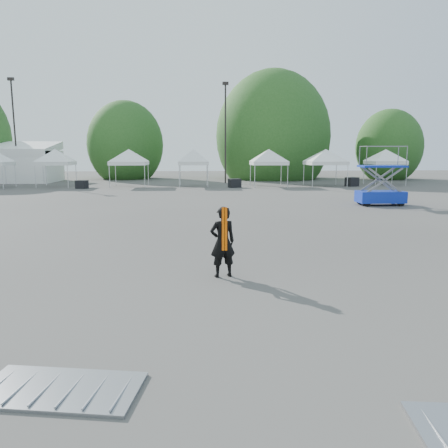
{
  "coord_description": "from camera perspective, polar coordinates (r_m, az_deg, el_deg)",
  "views": [
    {
      "loc": [
        -0.16,
        -11.87,
        3.09
      ],
      "look_at": [
        0.58,
        -1.11,
        1.3
      ],
      "focal_mm": 35.0,
      "sensor_mm": 36.0,
      "label": 1
    }
  ],
  "objects": [
    {
      "name": "tent_g",
      "position": [
        41.09,
        13.14,
        9.12
      ],
      "size": [
        4.71,
        4.71,
        3.88
      ],
      "color": "silver",
      "rests_on": "ground"
    },
    {
      "name": "light_pole_west",
      "position": [
        49.29,
        -25.72,
        11.62
      ],
      "size": [
        0.6,
        0.25,
        10.3
      ],
      "color": "black",
      "rests_on": "ground"
    },
    {
      "name": "man",
      "position": [
        10.79,
        -0.19,
        -2.35
      ],
      "size": [
        0.73,
        0.57,
        1.77
      ],
      "rotation": [
        0.0,
        0.0,
        3.4
      ],
      "color": "black",
      "rests_on": "ground"
    },
    {
      "name": "tree_far_e",
      "position": [
        53.66,
        20.74,
        9.38
      ],
      "size": [
        3.84,
        3.84,
        5.84
      ],
      "color": "#382314",
      "rests_on": "ground"
    },
    {
      "name": "tent_e",
      "position": [
        39.51,
        -4.03,
        9.34
      ],
      "size": [
        3.79,
        3.79,
        3.88
      ],
      "color": "silver",
      "rests_on": "ground"
    },
    {
      "name": "crate_east",
      "position": [
        41.43,
        16.37,
        5.31
      ],
      "size": [
        1.26,
        1.14,
        0.8
      ],
      "primitive_type": "cube",
      "rotation": [
        0.0,
        0.0,
        0.41
      ],
      "color": "black",
      "rests_on": "ground"
    },
    {
      "name": "tent_c",
      "position": [
        41.81,
        -21.2,
        8.74
      ],
      "size": [
        4.14,
        4.14,
        3.88
      ],
      "color": "silver",
      "rests_on": "ground"
    },
    {
      "name": "barrier_left",
      "position": [
        6.45,
        -20.63,
        -19.48
      ],
      "size": [
        2.22,
        1.37,
        0.07
      ],
      "rotation": [
        0.0,
        0.0,
        -0.17
      ],
      "color": "#94979B",
      "rests_on": "ground"
    },
    {
      "name": "crate_west",
      "position": [
        39.08,
        -18.08,
        4.92
      ],
      "size": [
        1.07,
        0.95,
        0.69
      ],
      "primitive_type": "cube",
      "rotation": [
        0.0,
        0.0,
        -0.34
      ],
      "color": "black",
      "rests_on": "ground"
    },
    {
      "name": "tent_h",
      "position": [
        44.29,
        20.37,
        8.79
      ],
      "size": [
        4.35,
        4.35,
        3.88
      ],
      "color": "silver",
      "rests_on": "ground"
    },
    {
      "name": "tent_d",
      "position": [
        40.26,
        -12.33,
        9.15
      ],
      "size": [
        4.55,
        4.55,
        3.88
      ],
      "color": "silver",
      "rests_on": "ground"
    },
    {
      "name": "ground",
      "position": [
        12.26,
        -3.06,
        -5.18
      ],
      "size": [
        120.0,
        120.0,
        0.0
      ],
      "primitive_type": "plane",
      "color": "#474442",
      "rests_on": "ground"
    },
    {
      "name": "tree_mid_w",
      "position": [
        52.46,
        -12.74,
        10.1
      ],
      "size": [
        4.16,
        4.16,
        6.33
      ],
      "color": "#382314",
      "rests_on": "ground"
    },
    {
      "name": "crate_mid",
      "position": [
        38.28,
        1.39,
        5.36
      ],
      "size": [
        1.17,
        1.02,
        0.77
      ],
      "primitive_type": "cube",
      "rotation": [
        0.0,
        0.0,
        0.29
      ],
      "color": "black",
      "rests_on": "ground"
    },
    {
      "name": "tree_mid_e",
      "position": [
        51.72,
        6.39,
        11.29
      ],
      "size": [
        5.12,
        5.12,
        7.79
      ],
      "color": "#382314",
      "rests_on": "ground"
    },
    {
      "name": "light_pole_east",
      "position": [
        44.05,
        0.18,
        12.57
      ],
      "size": [
        0.6,
        0.25,
        9.8
      ],
      "color": "black",
      "rests_on": "ground"
    },
    {
      "name": "scissor_lift",
      "position": [
        27.01,
        19.9,
        5.96
      ],
      "size": [
        2.67,
        1.37,
        3.42
      ],
      "rotation": [
        0.0,
        0.0,
        -0.02
      ],
      "color": "#0D17B1",
      "rests_on": "ground"
    },
    {
      "name": "tent_f",
      "position": [
        39.82,
        5.87,
        9.32
      ],
      "size": [
        4.39,
        4.39,
        3.88
      ],
      "color": "silver",
      "rests_on": "ground"
    }
  ]
}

